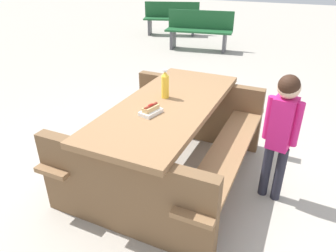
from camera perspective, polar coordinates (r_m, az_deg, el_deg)
name	(u,v)px	position (r m, az deg, el deg)	size (l,w,h in m)	color
ground_plane	(168,174)	(3.03, 0.00, -8.79)	(30.00, 30.00, 0.00)	#ADA599
picnic_table	(168,134)	(2.79, 0.00, -1.46)	(1.82, 1.42, 0.75)	olive
soda_bottle	(165,85)	(2.71, -0.53, 7.59)	(0.07, 0.07, 0.26)	yellow
hotdog_tray	(151,110)	(2.44, -3.18, 2.92)	(0.20, 0.15, 0.08)	white
child_in_coat	(282,124)	(2.55, 20.23, 0.34)	(0.18, 0.27, 1.11)	#262633
park_bench_near	(172,18)	(9.01, 0.66, 19.30)	(0.84, 1.55, 0.85)	#1E592D
park_bench_mid	(199,29)	(7.41, 5.77, 17.26)	(0.61, 1.54, 0.85)	#1E592D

